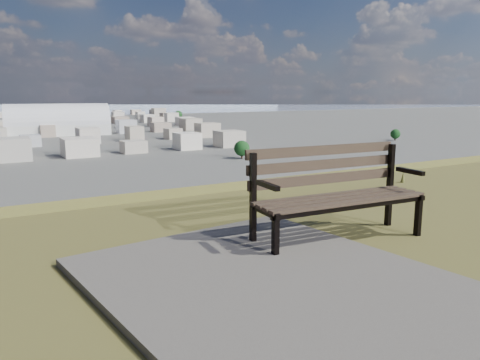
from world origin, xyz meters
TOP-DOWN VIEW (x-y plane):
  - park_bench at (-0.62, 1.46)m, footprint 1.83×0.69m
  - gravel_patch at (-1.78, 0.46)m, footprint 2.84×3.76m
  - arena at (43.40, 308.08)m, footprint 62.80×31.82m

SIDE VIEW (x-z plane):
  - arena at x=43.40m, z-range -6.74..18.77m
  - gravel_patch at x=-1.78m, z-range 25.00..25.06m
  - park_bench at x=-0.62m, z-range 25.06..26.00m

